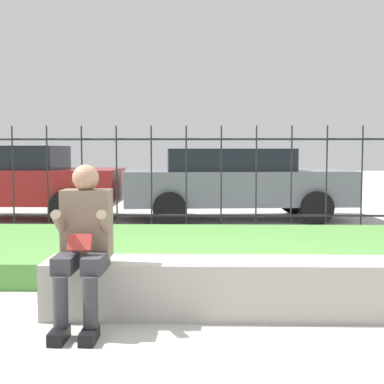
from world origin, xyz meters
The scene contains 7 objects.
ground_plane centered at (0.00, 0.00, 0.00)m, with size 60.00×60.00×0.00m, color #B2AFA8.
stone_bench centered at (0.17, 0.00, 0.21)m, with size 2.99×0.50×0.46m.
person_seated_reader centered at (-0.94, -0.29, 0.69)m, with size 0.42×0.73×1.26m.
grass_berm centered at (0.00, 2.11, 0.13)m, with size 10.70×2.82×0.26m.
iron_fence centered at (0.00, 3.92, 0.91)m, with size 8.70×0.03×1.75m.
car_parked_center centered at (0.62, 6.16, 0.75)m, with size 4.48×2.19×1.39m.
car_parked_left centered at (-3.88, 6.14, 0.78)m, with size 4.33×1.93×1.45m.
Camera 1 is at (-0.01, -4.38, 1.38)m, focal length 50.00 mm.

